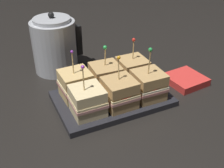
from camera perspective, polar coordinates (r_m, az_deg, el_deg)
ground_plane at (r=0.85m, az=0.00°, el=-3.47°), size 6.00×6.00×0.00m
serving_platter at (r=0.85m, az=0.00°, el=-2.97°), size 0.33×0.21×0.02m
sandwich_front_left at (r=0.76m, az=-5.00°, el=-3.42°), size 0.09×0.09×0.15m
sandwich_front_center at (r=0.78m, az=1.67°, el=-1.78°), size 0.09×0.09×0.15m
sandwich_front_right at (r=0.82m, az=7.39°, el=-0.21°), size 0.09×0.09×0.16m
sandwich_back_left at (r=0.83m, az=-7.40°, el=-0.12°), size 0.09×0.09×0.15m
sandwich_back_center at (r=0.86m, az=-1.35°, el=1.35°), size 0.09×0.09×0.15m
sandwich_back_right at (r=0.89m, az=4.17°, el=2.67°), size 0.09×0.09×0.15m
kettle_steel at (r=1.00m, az=-11.54°, el=7.71°), size 0.17×0.15×0.21m
napkin_stack at (r=0.97m, az=14.69°, el=0.87°), size 0.13×0.13×0.02m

